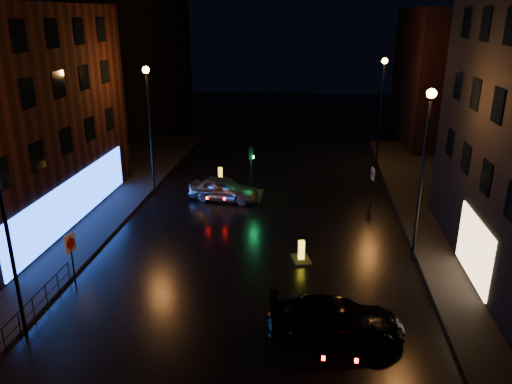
% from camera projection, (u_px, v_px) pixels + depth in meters
% --- Properties ---
extents(ground, '(120.00, 120.00, 0.00)m').
position_uv_depth(ground, '(238.00, 319.00, 19.87)').
color(ground, black).
rests_on(ground, ground).
extents(pavement_left, '(12.00, 44.00, 0.15)m').
position_uv_depth(pavement_left, '(19.00, 222.00, 28.82)').
color(pavement_left, black).
rests_on(pavement_left, ground).
extents(building_far_left, '(8.00, 16.00, 14.00)m').
position_uv_depth(building_far_left, '(135.00, 59.00, 51.94)').
color(building_far_left, black).
rests_on(building_far_left, ground).
extents(building_far_right, '(8.00, 14.00, 12.00)m').
position_uv_depth(building_far_right, '(448.00, 76.00, 46.16)').
color(building_far_right, black).
rests_on(building_far_right, ground).
extents(street_lamp_lnear, '(0.44, 0.44, 8.37)m').
position_uv_depth(street_lamp_lnear, '(1.00, 198.00, 16.95)').
color(street_lamp_lnear, black).
rests_on(street_lamp_lnear, ground).
extents(street_lamp_lfar, '(0.44, 0.44, 8.37)m').
position_uv_depth(street_lamp_lfar, '(149.00, 111.00, 31.91)').
color(street_lamp_lfar, black).
rests_on(street_lamp_lfar, ground).
extents(street_lamp_rnear, '(0.44, 0.44, 8.37)m').
position_uv_depth(street_lamp_rnear, '(425.00, 151.00, 22.77)').
color(street_lamp_rnear, black).
rests_on(street_lamp_rnear, ground).
extents(street_lamp_rfar, '(0.44, 0.44, 8.37)m').
position_uv_depth(street_lamp_rfar, '(382.00, 96.00, 37.73)').
color(street_lamp_rfar, black).
rests_on(street_lamp_rfar, ground).
extents(traffic_signal, '(1.40, 2.40, 3.45)m').
position_uv_depth(traffic_signal, '(251.00, 189.00, 32.92)').
color(traffic_signal, black).
rests_on(traffic_signal, ground).
extents(guard_railing, '(0.05, 6.04, 1.00)m').
position_uv_depth(guard_railing, '(33.00, 304.00, 19.54)').
color(guard_railing, black).
rests_on(guard_railing, ground).
extents(silver_hatchback, '(4.64, 2.34, 1.52)m').
position_uv_depth(silver_hatchback, '(224.00, 189.00, 32.29)').
color(silver_hatchback, '#A8ABB0').
rests_on(silver_hatchback, ground).
extents(dark_sedan, '(5.12, 2.24, 1.47)m').
position_uv_depth(dark_sedan, '(336.00, 319.00, 18.55)').
color(dark_sedan, black).
rests_on(dark_sedan, ground).
extents(bollard_near, '(1.12, 1.41, 1.08)m').
position_uv_depth(bollard_near, '(301.00, 256.00, 24.44)').
color(bollard_near, black).
rests_on(bollard_near, ground).
extents(bollard_far, '(1.12, 1.31, 0.97)m').
position_uv_depth(bollard_far, '(220.00, 177.00, 36.25)').
color(bollard_far, black).
rests_on(bollard_far, ground).
extents(road_sign_left, '(0.21, 0.62, 2.57)m').
position_uv_depth(road_sign_left, '(71.00, 248.00, 21.52)').
color(road_sign_left, black).
rests_on(road_sign_left, ground).
extents(road_sign_right, '(0.16, 0.56, 2.30)m').
position_uv_depth(road_sign_right, '(373.00, 177.00, 31.51)').
color(road_sign_right, black).
rests_on(road_sign_right, ground).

